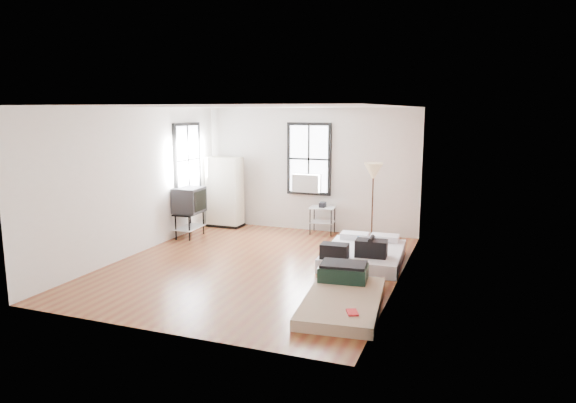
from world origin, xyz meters
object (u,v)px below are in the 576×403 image
at_px(mattress_bare, 343,294).
at_px(tv_stand, 189,202).
at_px(side_table, 323,212).
at_px(floor_lamp, 373,175).
at_px(mattress_main, 363,254).
at_px(wardrobe, 225,192).

xyz_separation_m(mattress_bare, tv_stand, (-4.12, 2.63, 0.66)).
relative_size(side_table, floor_lamp, 0.42).
height_order(mattress_main, tv_stand, tv_stand).
relative_size(side_table, tv_stand, 0.66).
xyz_separation_m(wardrobe, tv_stand, (-0.22, -1.24, -0.04)).
bearing_deg(side_table, mattress_bare, -69.14).
xyz_separation_m(mattress_main, side_table, (-1.34, 1.86, 0.33)).
height_order(wardrobe, side_table, wardrobe).
height_order(floor_lamp, tv_stand, floor_lamp).
distance_m(mattress_main, wardrobe, 4.20).
distance_m(mattress_bare, tv_stand, 4.93).
relative_size(mattress_main, floor_lamp, 1.12).
bearing_deg(mattress_bare, floor_lamp, 88.16).
relative_size(mattress_main, tv_stand, 1.76).
bearing_deg(mattress_main, side_table, 122.19).
bearing_deg(wardrobe, mattress_bare, -44.18).
bearing_deg(mattress_main, mattress_bare, -89.01).
relative_size(mattress_main, mattress_bare, 0.93).
xyz_separation_m(wardrobe, side_table, (2.40, 0.07, -0.34)).
distance_m(wardrobe, floor_lamp, 3.80).
distance_m(side_table, floor_lamp, 1.80).
bearing_deg(floor_lamp, tv_stand, -172.63).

